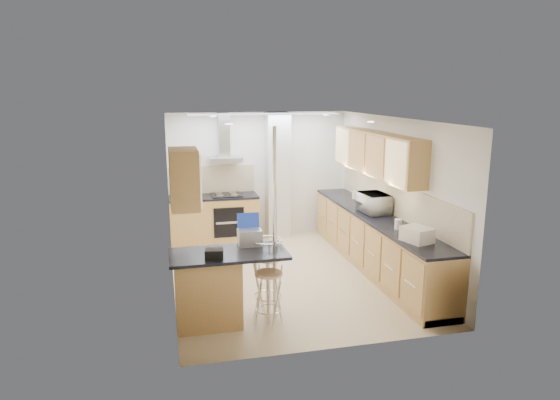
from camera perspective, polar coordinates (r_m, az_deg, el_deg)
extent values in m
plane|color=tan|center=(8.16, 0.83, -8.55)|extent=(4.80, 4.80, 0.00)
cube|color=white|center=(10.10, -2.46, 2.92)|extent=(3.60, 0.04, 2.50)
cube|color=white|center=(5.58, 6.89, -5.13)|extent=(3.60, 0.04, 2.50)
cube|color=white|center=(7.57, -12.47, -0.62)|extent=(0.04, 4.80, 2.50)
cube|color=white|center=(8.41, 12.84, 0.66)|extent=(0.04, 4.80, 2.50)
cube|color=silver|center=(7.63, 0.89, 9.26)|extent=(3.60, 4.80, 0.02)
cube|color=#B58148|center=(8.59, 10.86, 5.26)|extent=(0.34, 3.00, 0.72)
cube|color=#B58148|center=(6.13, -10.92, 2.40)|extent=(0.34, 0.62, 0.72)
cube|color=white|center=(8.42, 12.73, 0.19)|extent=(0.03, 4.40, 0.56)
cube|color=white|center=(9.97, -7.81, 2.28)|extent=(1.70, 0.03, 0.56)
cube|color=silver|center=(9.98, -0.27, 2.81)|extent=(0.45, 0.40, 2.50)
cube|color=#B9BCBF|center=(9.69, -6.28, 4.66)|extent=(0.62, 0.48, 0.08)
cube|color=#B9BCBF|center=(9.78, -6.44, 7.33)|extent=(0.22, 0.20, 0.88)
cylinder|color=silver|center=(6.31, -0.60, -2.95)|extent=(0.05, 0.05, 2.50)
cube|color=black|center=(9.57, -5.85, -2.57)|extent=(0.58, 0.02, 0.58)
cube|color=black|center=(9.76, -6.15, 0.58)|extent=(0.58, 0.50, 0.02)
cube|color=#D2B57E|center=(9.38, -1.83, 9.78)|extent=(2.80, 0.35, 0.02)
cube|color=#B58148|center=(8.49, 10.75, -4.79)|extent=(0.60, 4.40, 0.88)
cube|color=black|center=(8.36, 10.88, -1.78)|extent=(0.63, 4.40, 0.04)
cube|color=#B58148|center=(9.85, -7.53, -2.25)|extent=(1.70, 0.60, 0.88)
cube|color=black|center=(9.74, -7.60, 0.37)|extent=(1.70, 0.63, 0.04)
cube|color=#B58148|center=(6.47, -5.81, -10.10)|extent=(1.35, 0.62, 0.90)
cube|color=black|center=(6.31, -5.91, -6.16)|extent=(1.47, 0.72, 0.04)
imported|color=white|center=(8.45, 10.71, -0.36)|extent=(0.44, 0.61, 0.32)
cube|color=#9C9EA3|center=(6.54, -3.48, -4.29)|extent=(0.31, 0.23, 0.21)
cube|color=black|center=(6.08, -7.54, -6.14)|extent=(0.24, 0.19, 0.12)
cylinder|color=white|center=(8.91, 9.23, -0.11)|extent=(0.15, 0.15, 0.18)
cylinder|color=white|center=(9.50, 8.57, 0.58)|extent=(0.13, 0.13, 0.14)
cylinder|color=#C0B399|center=(8.25, 10.88, -1.04)|extent=(0.15, 0.15, 0.22)
cylinder|color=white|center=(7.54, 13.34, -2.72)|extent=(0.12, 0.12, 0.15)
cube|color=white|center=(6.99, 15.38, -3.83)|extent=(0.40, 0.45, 0.20)
cylinder|color=#B9BCBF|center=(9.76, -10.06, 1.11)|extent=(0.16, 0.16, 0.23)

